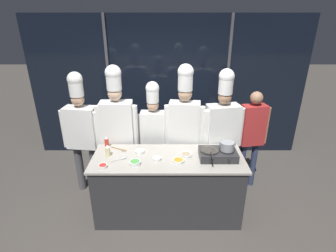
{
  "coord_description": "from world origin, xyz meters",
  "views": [
    {
      "loc": [
        0.0,
        -3.04,
        2.69
      ],
      "look_at": [
        0.0,
        0.25,
        1.27
      ],
      "focal_mm": 28.0,
      "sensor_mm": 36.0,
      "label": 1
    }
  ],
  "objects": [
    {
      "name": "squeeze_bottle_oil",
      "position": [
        -0.81,
        0.04,
        1.0
      ],
      "size": [
        0.06,
        0.06,
        0.17
      ],
      "color": "beige",
      "rests_on": "demo_counter"
    },
    {
      "name": "chef_apprentice",
      "position": [
        0.81,
        0.55,
        1.13
      ],
      "size": [
        0.62,
        0.33,
        2.0
      ],
      "rotation": [
        0.0,
        0.0,
        3.32
      ],
      "color": "#4C4C51",
      "rests_on": "ground_plane"
    },
    {
      "name": "prep_bowl_bell_pepper",
      "position": [
        -0.81,
        -0.25,
        0.94
      ],
      "size": [
        0.11,
        0.11,
        0.04
      ],
      "color": "white",
      "rests_on": "demo_counter"
    },
    {
      "name": "prep_bowl_mushrooms",
      "position": [
        0.24,
        0.04,
        0.94
      ],
      "size": [
        0.16,
        0.16,
        0.04
      ],
      "color": "white",
      "rests_on": "demo_counter"
    },
    {
      "name": "prep_bowl_chicken",
      "position": [
        -0.39,
        0.13,
        0.94
      ],
      "size": [
        0.13,
        0.13,
        0.04
      ],
      "color": "white",
      "rests_on": "demo_counter"
    },
    {
      "name": "chef_head",
      "position": [
        -1.3,
        0.56,
        1.11
      ],
      "size": [
        0.6,
        0.29,
        1.95
      ],
      "rotation": [
        0.0,
        0.0,
        3.03
      ],
      "color": "#4C4C51",
      "rests_on": "ground_plane"
    },
    {
      "name": "demo_counter",
      "position": [
        0.0,
        0.0,
        0.46
      ],
      "size": [
        2.03,
        0.76,
        0.92
      ],
      "color": "#2D2D30",
      "rests_on": "ground_plane"
    },
    {
      "name": "chef_pastry",
      "position": [
        0.24,
        0.56,
        1.19
      ],
      "size": [
        0.59,
        0.28,
        2.06
      ],
      "rotation": [
        0.0,
        0.0,
        3.03
      ],
      "color": "#232326",
      "rests_on": "ground_plane"
    },
    {
      "name": "squeeze_bottle_chili",
      "position": [
        -0.88,
        0.29,
        1.0
      ],
      "size": [
        0.06,
        0.06,
        0.18
      ],
      "color": "red",
      "rests_on": "demo_counter"
    },
    {
      "name": "window_wall_back",
      "position": [
        0.0,
        1.89,
        1.35
      ],
      "size": [
        5.27,
        0.09,
        2.7
      ],
      "color": "black",
      "rests_on": "ground_plane"
    },
    {
      "name": "frying_pan",
      "position": [
        0.55,
        -0.02,
        1.06
      ],
      "size": [
        0.25,
        0.42,
        0.04
      ],
      "color": "#38332D",
      "rests_on": "portable_stove"
    },
    {
      "name": "ground_plane",
      "position": [
        0.0,
        0.0,
        0.0
      ],
      "size": [
        24.0,
        24.0,
        0.0
      ],
      "primitive_type": "plane",
      "color": "#47423D"
    },
    {
      "name": "serving_spoon_slotted",
      "position": [
        -0.65,
        0.21,
        0.93
      ],
      "size": [
        0.25,
        0.15,
        0.02
      ],
      "color": "olive",
      "rests_on": "demo_counter"
    },
    {
      "name": "chef_line",
      "position": [
        -0.23,
        0.65,
        1.05
      ],
      "size": [
        0.5,
        0.21,
        1.79
      ],
      "rotation": [
        0.0,
        0.0,
        3.1
      ],
      "color": "#2D3856",
      "rests_on": "ground_plane"
    },
    {
      "name": "chef_sous",
      "position": [
        -0.76,
        0.55,
        1.18
      ],
      "size": [
        0.62,
        0.27,
        2.05
      ],
      "rotation": [
        0.0,
        0.0,
        3.19
      ],
      "color": "#232326",
      "rests_on": "ground_plane"
    },
    {
      "name": "prep_bowl_scallions",
      "position": [
        -0.42,
        -0.18,
        0.95
      ],
      "size": [
        0.15,
        0.15,
        0.05
      ],
      "color": "white",
      "rests_on": "demo_counter"
    },
    {
      "name": "person_guest",
      "position": [
        1.31,
        0.65,
        1.01
      ],
      "size": [
        0.48,
        0.26,
        1.64
      ],
      "rotation": [
        0.0,
        0.0,
        3.32
      ],
      "color": "#2D3856",
      "rests_on": "ground_plane"
    },
    {
      "name": "portable_stove",
      "position": [
        0.66,
        -0.01,
        0.98
      ],
      "size": [
        0.49,
        0.34,
        0.12
      ],
      "color": "#28282B",
      "rests_on": "demo_counter"
    },
    {
      "name": "prep_bowl_carrots",
      "position": [
        0.14,
        -0.11,
        0.94
      ],
      "size": [
        0.16,
        0.16,
        0.04
      ],
      "color": "white",
      "rests_on": "demo_counter"
    },
    {
      "name": "serving_spoon_solid",
      "position": [
        -0.62,
        -0.04,
        0.93
      ],
      "size": [
        0.22,
        0.15,
        0.02
      ],
      "color": "#B2B5BA",
      "rests_on": "demo_counter"
    },
    {
      "name": "stock_pot",
      "position": [
        0.77,
        -0.01,
        1.1
      ],
      "size": [
        0.21,
        0.18,
        0.12
      ],
      "color": "#93969B",
      "rests_on": "portable_stove"
    },
    {
      "name": "prep_bowl_onion",
      "position": [
        -0.14,
        -0.07,
        0.94
      ],
      "size": [
        0.12,
        0.12,
        0.04
      ],
      "color": "white",
      "rests_on": "demo_counter"
    }
  ]
}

